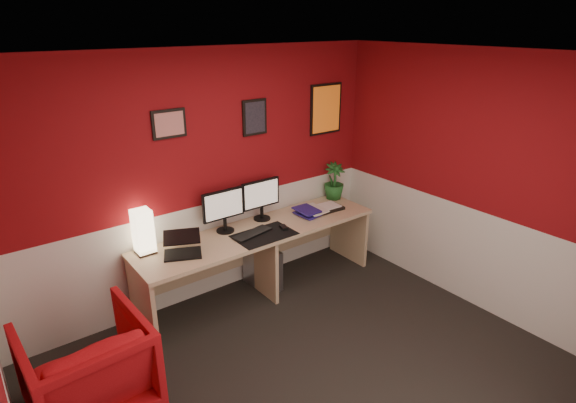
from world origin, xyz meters
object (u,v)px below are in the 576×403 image
object	(u,v)px
shoji_lamp	(143,233)
monitor_right	(261,194)
laptop	(182,244)
monitor_left	(224,204)
zen_tray	(326,208)
potted_plant	(334,181)
desk	(261,261)
armchair	(88,369)
pc_tower	(262,267)

from	to	relation	value
shoji_lamp	monitor_right	world-z (taller)	monitor_right
laptop	monitor_left	size ratio (longest dim) A/B	0.57
zen_tray	potted_plant	world-z (taller)	potted_plant
shoji_lamp	desk	bearing A→B (deg)	-10.92
monitor_left	zen_tray	size ratio (longest dim) A/B	1.66
shoji_lamp	potted_plant	distance (m)	2.31
potted_plant	armchair	xyz separation A→B (m)	(-3.09, -0.80, -0.57)
shoji_lamp	pc_tower	bearing A→B (deg)	-5.95
laptop	shoji_lamp	bearing A→B (deg)	160.34
monitor_right	laptop	bearing A→B (deg)	-166.85
laptop	pc_tower	bearing A→B (deg)	31.94
shoji_lamp	zen_tray	distance (m)	2.03
pc_tower	shoji_lamp	bearing A→B (deg)	168.77
monitor_left	potted_plant	size ratio (longest dim) A/B	1.34
pc_tower	laptop	bearing A→B (deg)	-177.92
monitor_left	zen_tray	bearing A→B (deg)	-8.40
desk	monitor_right	world-z (taller)	monitor_right
pc_tower	armchair	bearing A→B (deg)	-166.24
shoji_lamp	pc_tower	size ratio (longest dim) A/B	0.89
potted_plant	desk	bearing A→B (deg)	-170.25
monitor_left	armchair	xyz separation A→B (m)	(-1.59, -0.77, -0.64)
desk	pc_tower	distance (m)	0.19
monitor_right	pc_tower	bearing A→B (deg)	-126.18
laptop	zen_tray	world-z (taller)	laptop
shoji_lamp	pc_tower	distance (m)	1.39
monitor_left	potted_plant	distance (m)	1.49
desk	armchair	distance (m)	1.98
monitor_left	laptop	bearing A→B (deg)	-159.57
monitor_left	potted_plant	xyz separation A→B (m)	(1.49, 0.03, -0.07)
shoji_lamp	laptop	bearing A→B (deg)	-44.24
shoji_lamp	monitor_right	xyz separation A→B (m)	(1.28, -0.01, 0.09)
laptop	monitor_right	size ratio (longest dim) A/B	0.57
monitor_right	armchair	world-z (taller)	monitor_right
potted_plant	zen_tray	bearing A→B (deg)	-145.52
shoji_lamp	potted_plant	bearing A→B (deg)	-0.23
zen_tray	monitor_left	bearing A→B (deg)	171.60
monitor_right	potted_plant	xyz separation A→B (m)	(1.03, -0.00, -0.07)
shoji_lamp	laptop	xyz separation A→B (m)	(0.25, -0.25, -0.09)
shoji_lamp	armchair	world-z (taller)	shoji_lamp
monitor_right	monitor_left	bearing A→B (deg)	-176.21
desk	monitor_left	bearing A→B (deg)	149.20
potted_plant	pc_tower	distance (m)	1.33
zen_tray	monitor_right	bearing A→B (deg)	164.12
shoji_lamp	monitor_left	size ratio (longest dim) A/B	0.69
monitor_right	pc_tower	size ratio (longest dim) A/B	1.29
desk	potted_plant	xyz separation A→B (m)	(1.19, 0.21, 0.58)
desk	monitor_right	distance (m)	0.71
shoji_lamp	monitor_left	world-z (taller)	monitor_left
potted_plant	armchair	distance (m)	3.24
monitor_left	monitor_right	world-z (taller)	same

